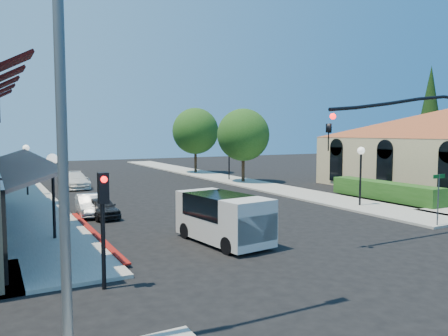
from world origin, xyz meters
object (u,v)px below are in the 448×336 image
parked_car_c (76,180)px  lamppost_left_near (53,174)px  lamppost_right_near (361,161)px  white_van (224,215)px  cobra_streetlight (80,88)px  lamppost_left_far (26,157)px  secondary_signal (103,209)px  parked_car_d (74,179)px  conifer_far (430,113)px  parked_car_b (89,205)px  signal_mast_arm (431,140)px  street_name_sign (438,191)px  street_tree_a (243,135)px  street_tree_b (195,131)px  parked_car_a (102,208)px  lamppost_right_far (229,151)px

parked_car_c → lamppost_left_near: bearing=-101.8°
lamppost_right_near → white_van: 11.74m
cobra_streetlight → lamppost_left_far: 24.14m
secondary_signal → parked_car_d: (3.20, 24.59, -1.70)m
conifer_far → lamppost_left_near: size_ratio=3.08×
white_van → parked_car_b: white_van is taller
signal_mast_arm → lamppost_left_near: (-14.36, 6.50, -1.35)m
street_name_sign → parked_car_b: 17.43m
street_tree_a → parked_car_d: street_tree_a is taller
street_tree_a → signal_mast_arm: (-2.94, -20.50, -0.11)m
parked_car_d → lamppost_left_near: bearing=-101.7°
parked_car_b → parked_car_d: bearing=88.0°
white_van → parked_car_c: size_ratio=1.06×
street_tree_a → lamppost_right_near: street_tree_a is taller
street_tree_b → parked_car_d: street_tree_b is taller
street_tree_a → white_van: street_tree_a is taller
parked_car_b → street_tree_b: bearing=55.7°
lamppost_right_near → parked_car_b: bearing=161.1°
street_tree_b → cobra_streetlight: (-17.95, -34.00, 0.72)m
secondary_signal → lamppost_right_near: (16.50, 6.59, 0.42)m
conifer_far → parked_car_c: bearing=168.0°
conifer_far → parked_car_a: size_ratio=3.57×
parked_car_d → lamppost_left_far: bearing=-132.9°
secondary_signal → parked_car_a: bearing=77.7°
parked_car_b → parked_car_d: 13.07m
street_tree_a → street_tree_b: street_tree_b is taller
street_name_sign → white_van: (-10.07, 2.23, -0.58)m
street_name_sign → parked_car_c: bearing=118.3°
street_tree_b → white_van: street_tree_b is taller
signal_mast_arm → lamppost_right_far: size_ratio=2.24×
conifer_far → street_name_sign: bearing=-142.4°
lamppost_left_far → lamppost_right_far: size_ratio=1.00×
lamppost_left_near → white_van: 7.10m
secondary_signal → parked_car_d: bearing=82.6°
lamppost_right_near → parked_car_d: (-13.30, 18.00, -2.12)m
street_name_sign → parked_car_b: (-13.63, 10.80, -1.14)m
street_tree_b → parked_car_d: bearing=-156.2°
cobra_streetlight → white_van: size_ratio=2.03×
conifer_far → parked_car_b: conifer_far is taller
parked_car_c → secondary_signal: bearing=-97.3°
lamppost_left_far → parked_car_c: lamppost_left_far is taller
signal_mast_arm → lamppost_right_near: signal_mast_arm is taller
secondary_signal → lamppost_right_far: bearing=53.9°
street_tree_a → street_tree_b: (0.00, 10.00, 0.35)m
street_tree_b → lamppost_left_far: (-17.30, -10.00, -1.81)m
white_van → parked_car_d: size_ratio=1.03×
street_tree_b → cobra_streetlight: size_ratio=0.75×
white_van → signal_mast_arm: bearing=-19.2°
lamppost_left_near → parked_car_d: 18.50m
lamppost_right_far → parked_car_b: size_ratio=1.05×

